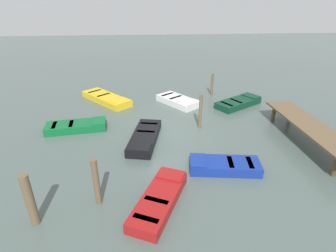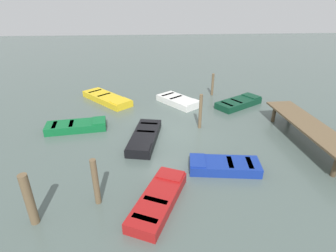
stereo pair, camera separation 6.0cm
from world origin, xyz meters
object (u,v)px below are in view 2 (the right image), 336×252
(rowboat_white, at_px, (178,101))
(mooring_piling_far_left, at_px, (213,84))
(rowboat_dark_green, at_px, (239,103))
(mooring_piling_mid_left, at_px, (200,112))
(mooring_piling_far_right, at_px, (96,182))
(rowboat_red, at_px, (159,199))
(rowboat_black, at_px, (145,137))
(rowboat_yellow, at_px, (107,98))
(dock_segment, at_px, (311,128))
(rowboat_green, at_px, (77,126))
(rowboat_blue, at_px, (224,166))
(mooring_piling_mid_right, at_px, (29,200))

(rowboat_white, xyz_separation_m, mooring_piling_far_left, (-1.61, 2.63, 0.56))
(rowboat_dark_green, height_order, mooring_piling_mid_left, mooring_piling_mid_left)
(rowboat_dark_green, relative_size, mooring_piling_far_right, 1.92)
(rowboat_white, relative_size, rowboat_red, 0.97)
(rowboat_black, distance_m, mooring_piling_mid_left, 3.32)
(mooring_piling_far_right, bearing_deg, rowboat_yellow, -174.43)
(dock_segment, height_order, rowboat_green, dock_segment)
(mooring_piling_far_right, bearing_deg, mooring_piling_mid_left, 140.50)
(rowboat_white, bearing_deg, rowboat_dark_green, 43.63)
(rowboat_white, height_order, rowboat_green, same)
(rowboat_black, height_order, rowboat_red, same)
(rowboat_blue, bearing_deg, rowboat_white, -74.85)
(rowboat_black, xyz_separation_m, mooring_piling_far_left, (-6.53, 4.84, 0.56))
(rowboat_yellow, bearing_deg, mooring_piling_far_right, -35.75)
(rowboat_white, relative_size, rowboat_green, 0.99)
(rowboat_black, xyz_separation_m, rowboat_white, (-4.93, 2.22, 0.00))
(mooring_piling_mid_right, bearing_deg, mooring_piling_mid_left, 134.51)
(rowboat_black, bearing_deg, rowboat_red, 17.55)
(mooring_piling_far_right, bearing_deg, rowboat_white, 157.46)
(dock_segment, height_order, mooring_piling_mid_left, mooring_piling_mid_left)
(rowboat_yellow, xyz_separation_m, rowboat_dark_green, (1.46, 8.68, 0.00))
(rowboat_white, xyz_separation_m, mooring_piling_mid_left, (3.64, 0.75, 0.73))
(rowboat_dark_green, relative_size, mooring_piling_mid_left, 1.78)
(rowboat_blue, height_order, mooring_piling_far_right, mooring_piling_far_right)
(dock_segment, distance_m, rowboat_blue, 5.06)
(rowboat_black, bearing_deg, dock_segment, 95.50)
(rowboat_black, distance_m, rowboat_white, 5.40)
(rowboat_dark_green, height_order, mooring_piling_mid_right, mooring_piling_mid_right)
(mooring_piling_mid_right, distance_m, mooring_piling_far_right, 2.00)
(rowboat_black, relative_size, rowboat_green, 1.11)
(rowboat_yellow, distance_m, mooring_piling_far_right, 10.07)
(dock_segment, distance_m, mooring_piling_mid_left, 5.35)
(rowboat_green, xyz_separation_m, mooring_piling_mid_right, (6.56, 0.19, 0.70))
(mooring_piling_far_left, height_order, mooring_piling_far_right, mooring_piling_far_right)
(rowboat_white, bearing_deg, mooring_piling_mid_left, -25.33)
(dock_segment, xyz_separation_m, mooring_piling_far_right, (3.45, -9.49, 0.04))
(rowboat_green, height_order, mooring_piling_mid_left, mooring_piling_mid_left)
(rowboat_black, bearing_deg, mooring_piling_mid_right, -23.07)
(rowboat_green, xyz_separation_m, mooring_piling_far_right, (5.79, 2.03, 0.66))
(rowboat_blue, bearing_deg, dock_segment, -150.46)
(rowboat_dark_green, bearing_deg, mooring_piling_far_right, -164.11)
(mooring_piling_mid_left, relative_size, mooring_piling_far_right, 1.08)
(rowboat_white, height_order, rowboat_dark_green, same)
(rowboat_dark_green, xyz_separation_m, rowboat_red, (8.78, -5.62, 0.00))
(rowboat_blue, relative_size, rowboat_dark_green, 0.88)
(rowboat_red, xyz_separation_m, mooring_piling_far_left, (-11.03, 4.36, 0.56))
(mooring_piling_mid_left, bearing_deg, rowboat_blue, 3.85)
(mooring_piling_mid_left, relative_size, mooring_piling_far_left, 1.22)
(mooring_piling_far_left, bearing_deg, mooring_piling_far_right, -30.82)
(dock_segment, distance_m, rowboat_white, 8.09)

